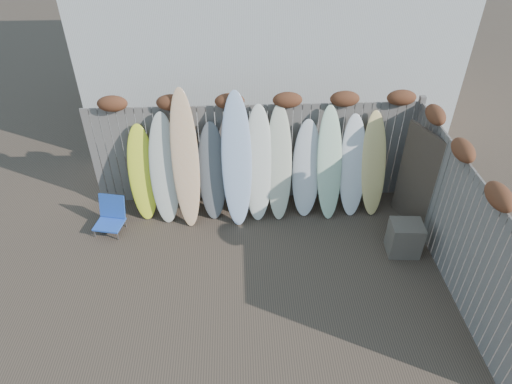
{
  "coord_description": "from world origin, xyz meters",
  "views": [
    {
      "loc": [
        -0.28,
        -4.86,
        5.56
      ],
      "look_at": [
        0.0,
        1.2,
        1.0
      ],
      "focal_mm": 32.0,
      "sensor_mm": 36.0,
      "label": 1
    }
  ],
  "objects_px": {
    "wooden_crate": "(404,238)",
    "beach_chair": "(111,215)",
    "surfboard_0": "(142,173)",
    "lattice_panel": "(424,184)"
  },
  "relations": [
    {
      "from": "wooden_crate",
      "to": "lattice_panel",
      "type": "relative_size",
      "value": 0.33
    },
    {
      "from": "beach_chair",
      "to": "surfboard_0",
      "type": "relative_size",
      "value": 0.35
    },
    {
      "from": "lattice_panel",
      "to": "surfboard_0",
      "type": "height_order",
      "value": "lattice_panel"
    },
    {
      "from": "wooden_crate",
      "to": "beach_chair",
      "type": "bearing_deg",
      "value": 170.48
    },
    {
      "from": "beach_chair",
      "to": "wooden_crate",
      "type": "xyz_separation_m",
      "value": [
        5.1,
        -0.85,
        0.01
      ]
    },
    {
      "from": "surfboard_0",
      "to": "beach_chair",
      "type": "bearing_deg",
      "value": -144.85
    },
    {
      "from": "wooden_crate",
      "to": "surfboard_0",
      "type": "bearing_deg",
      "value": 163.6
    },
    {
      "from": "beach_chair",
      "to": "surfboard_0",
      "type": "height_order",
      "value": "surfboard_0"
    },
    {
      "from": "lattice_panel",
      "to": "beach_chair",
      "type": "bearing_deg",
      "value": 156.77
    },
    {
      "from": "beach_chair",
      "to": "surfboard_0",
      "type": "xyz_separation_m",
      "value": [
        0.58,
        0.47,
        0.58
      ]
    }
  ]
}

